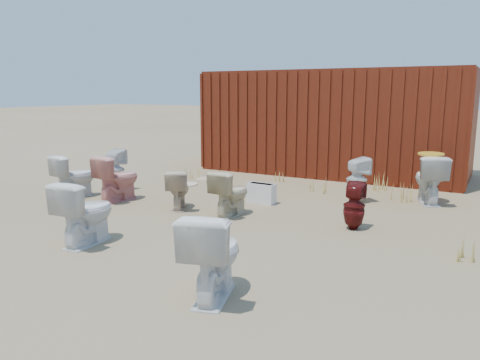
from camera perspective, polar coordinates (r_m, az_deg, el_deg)
The scene contains 22 objects.
ground at distance 6.98m, azimuth -2.43°, elevation -5.24°, with size 100.00×100.00×0.00m, color brown.
shipping_container at distance 11.48m, azimuth 11.44°, elevation 6.92°, with size 6.00×2.40×2.40m, color #450E0B.
toilet_front_a at distance 9.08m, azimuth -19.51°, elevation 0.45°, with size 0.44×0.78×0.79m, color white.
toilet_front_pink at distance 8.56m, azimuth -14.70°, elevation 0.23°, with size 0.46×0.81×0.82m, color #E48E84.
toilet_front_c at distance 6.24m, azimuth -18.32°, elevation -3.75°, with size 0.47×0.82×0.83m, color white.
toilet_front_maroon at distance 6.77m, azimuth 13.75°, elevation -3.11°, with size 0.30×0.31×0.67m, color #520F0E.
toilet_front_e at distance 4.42m, azimuth -3.33°, elevation -9.00°, with size 0.48×0.84×0.85m, color white.
toilet_back_a at distance 9.42m, azimuth -15.00°, elevation 1.15°, with size 0.37×0.38×0.82m, color silver.
toilet_back_beige_left at distance 7.80m, azimuth -7.55°, elevation -1.13°, with size 0.37×0.65×0.66m, color beige.
toilet_back_beige_right at distance 7.30m, azimuth -1.16°, elevation -1.58°, with size 0.41×0.71×0.73m, color beige.
toilet_back_yellowlid at distance 8.75m, azimuth 22.07°, elevation 0.11°, with size 0.48×0.84×0.85m, color silver.
toilet_back_e at distance 8.41m, azimuth 14.06°, elevation -0.00°, with size 0.36×0.37×0.80m, color silver.
yellow_lid at distance 8.69m, azimuth 22.27°, elevation 2.96°, with size 0.43×0.54×0.03m, color gold.
loose_tank at distance 8.16m, azimuth 2.61°, elevation -1.63°, with size 0.50×0.20×0.35m, color silver.
loose_lid_near at distance 9.83m, azimuth -6.38°, elevation -0.54°, with size 0.38×0.49×0.02m, color beige.
loose_lid_far at distance 10.42m, azimuth -4.35°, elevation 0.14°, with size 0.36×0.47×0.02m, color #CAB393.
weed_clump_a at distance 10.44m, azimuth -6.12°, elevation 0.82°, with size 0.36×0.36×0.27m, color #AF9846.
weed_clump_b at distance 9.19m, azimuth 9.60°, elevation -0.56°, with size 0.32×0.32×0.29m, color #AF9846.
weed_clump_c at distance 8.78m, azimuth 19.05°, elevation -1.41°, with size 0.36×0.36×0.32m, color #AF9846.
weed_clump_d at distance 10.25m, azimuth 5.02°, elevation 0.55°, with size 0.30×0.30×0.23m, color #AF9846.
weed_clump_e at distance 9.59m, azimuth 16.40°, elevation -0.23°, with size 0.34×0.34×0.34m, color #AF9846.
weed_clump_f at distance 6.00m, azimuth 25.88°, elevation -7.76°, with size 0.28×0.28×0.25m, color #AF9846.
Camera 1 is at (3.55, -5.69, 1.92)m, focal length 35.00 mm.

